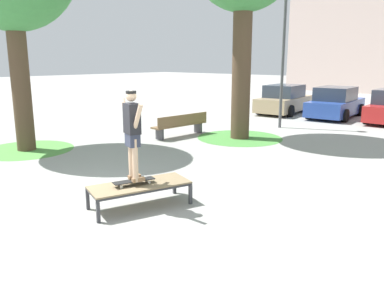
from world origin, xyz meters
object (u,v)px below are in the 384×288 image
object	(u,v)px
park_bench	(181,125)
light_post	(284,33)
skate_box	(140,186)
skateboard	(134,181)
car_tan	(285,100)
car_blue	(336,103)
skater	(132,129)

from	to	relation	value
park_bench	light_post	size ratio (longest dim) A/B	0.42
skate_box	skateboard	world-z (taller)	skateboard
car_tan	light_post	world-z (taller)	light_post
car_tan	car_blue	world-z (taller)	same
skateboard	car_tan	distance (m)	14.77
skater	skateboard	bearing A→B (deg)	-108.22
skateboard	skate_box	bearing A→B (deg)	71.39
skater	car_blue	distance (m)	14.45
skate_box	light_post	distance (m)	10.63
skater	car_blue	size ratio (longest dim) A/B	0.39
skater	light_post	distance (m)	10.42
skate_box	light_post	world-z (taller)	light_post
skateboard	car_blue	distance (m)	14.43
skate_box	park_bench	world-z (taller)	park_bench
skate_box	skateboard	size ratio (longest dim) A/B	2.48
car_tan	skate_box	bearing A→B (deg)	-71.82
skate_box	car_blue	distance (m)	14.33
car_tan	light_post	xyz separation A→B (m)	(2.10, -4.19, 3.13)
skater	car_blue	bearing A→B (deg)	97.54
car_blue	park_bench	world-z (taller)	car_blue
skater	light_post	size ratio (longest dim) A/B	0.29
car_blue	car_tan	bearing A→B (deg)	-174.71
park_bench	light_post	distance (m)	5.66
skater	light_post	bearing A→B (deg)	103.90
light_post	skate_box	bearing A→B (deg)	-75.76
park_bench	light_post	xyz separation A→B (m)	(1.77, 4.18, 3.38)
skate_box	light_post	size ratio (longest dim) A/B	0.35
skate_box	skateboard	distance (m)	0.17
skate_box	car_tan	distance (m)	14.69
skateboard	skater	bearing A→B (deg)	71.78
skateboard	park_bench	bearing A→B (deg)	126.52
light_post	park_bench	bearing A→B (deg)	-112.96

